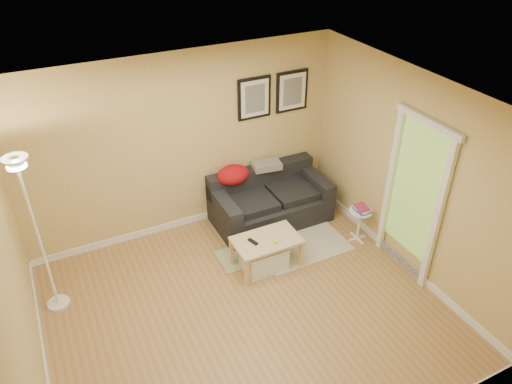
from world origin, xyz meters
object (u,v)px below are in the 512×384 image
(storage_bin, at_px, (264,257))
(side_table, at_px, (359,225))
(coffee_table, at_px, (266,252))
(book_stack, at_px, (362,209))
(sofa, at_px, (271,199))
(floor_lamp, at_px, (40,242))

(storage_bin, height_order, side_table, side_table)
(coffee_table, height_order, side_table, side_table)
(book_stack, bearing_deg, sofa, 137.51)
(coffee_table, relative_size, book_stack, 3.73)
(coffee_table, relative_size, floor_lamp, 0.42)
(floor_lamp, bearing_deg, storage_bin, -11.31)
(sofa, bearing_deg, floor_lamp, -172.47)
(sofa, xyz_separation_m, floor_lamp, (-3.13, -0.41, 0.59))
(book_stack, distance_m, floor_lamp, 4.09)
(storage_bin, xyz_separation_m, floor_lamp, (-2.55, 0.51, 0.79))
(storage_bin, bearing_deg, side_table, -2.14)
(storage_bin, height_order, book_stack, book_stack)
(sofa, relative_size, storage_bin, 2.99)
(sofa, xyz_separation_m, storage_bin, (-0.58, -0.92, -0.20))
(storage_bin, bearing_deg, floor_lamp, 168.69)
(coffee_table, bearing_deg, book_stack, -25.10)
(coffee_table, relative_size, side_table, 1.74)
(sofa, bearing_deg, coffee_table, -120.92)
(side_table, xyz_separation_m, floor_lamp, (-4.02, 0.56, 0.72))
(book_stack, relative_size, floor_lamp, 0.11)
(coffee_table, distance_m, side_table, 1.43)
(sofa, distance_m, floor_lamp, 3.21)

